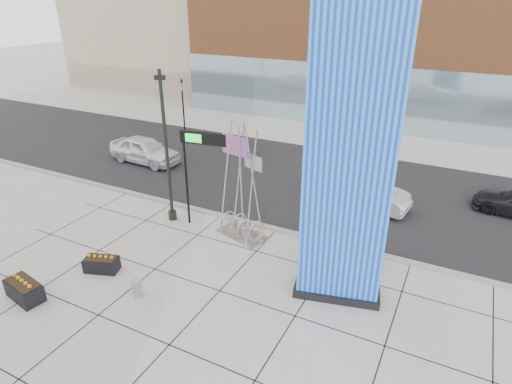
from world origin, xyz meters
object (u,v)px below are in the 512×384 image
at_px(overhead_street_sign, 199,147).
at_px(car_silver_mid, 361,191).
at_px(blue_pylon, 348,169).
at_px(public_art_sculpture, 242,208).
at_px(car_white_west, 145,150).
at_px(lamp_post, 168,163).
at_px(concrete_bollard, 137,288).

bearing_deg(overhead_street_sign, car_silver_mid, 33.72).
distance_m(blue_pylon, public_art_sculpture, 6.47).
bearing_deg(car_white_west, public_art_sculpture, -114.90).
height_order(blue_pylon, public_art_sculpture, blue_pylon).
bearing_deg(lamp_post, car_white_west, 138.95).
xyz_separation_m(public_art_sculpture, overhead_street_sign, (-2.05, -0.09, 2.54)).
distance_m(blue_pylon, overhead_street_sign, 7.42).
distance_m(public_art_sculpture, car_silver_mid, 6.77).
bearing_deg(car_silver_mid, blue_pylon, -163.91).
bearing_deg(public_art_sculpture, concrete_bollard, -88.29).
relative_size(blue_pylon, public_art_sculpture, 1.93).
bearing_deg(public_art_sculpture, overhead_street_sign, -162.15).
relative_size(public_art_sculpture, concrete_bollard, 7.86).
bearing_deg(overhead_street_sign, public_art_sculpture, -6.52).
bearing_deg(blue_pylon, car_silver_mid, 84.92).
relative_size(lamp_post, concrete_bollard, 10.65).
relative_size(concrete_bollard, car_silver_mid, 0.14).
height_order(public_art_sculpture, car_white_west, public_art_sculpture).
bearing_deg(lamp_post, public_art_sculpture, 2.50).
bearing_deg(overhead_street_sign, concrete_bollard, -91.30).
relative_size(overhead_street_sign, car_silver_mid, 0.94).
distance_m(concrete_bollard, overhead_street_sign, 6.49).
distance_m(lamp_post, car_silver_mid, 9.78).
bearing_deg(car_silver_mid, car_white_west, 98.47).
bearing_deg(public_art_sculpture, lamp_post, -162.10).
height_order(concrete_bollard, car_white_west, car_white_west).
bearing_deg(blue_pylon, lamp_post, 154.68).
relative_size(lamp_post, overhead_street_sign, 1.56).
xyz_separation_m(blue_pylon, concrete_bollard, (-6.37, -3.40, -4.55)).
relative_size(concrete_bollard, car_white_west, 0.14).
xyz_separation_m(concrete_bollard, car_silver_mid, (5.29, 10.90, 0.46)).
xyz_separation_m(overhead_street_sign, car_white_west, (-8.00, 5.40, -3.09)).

